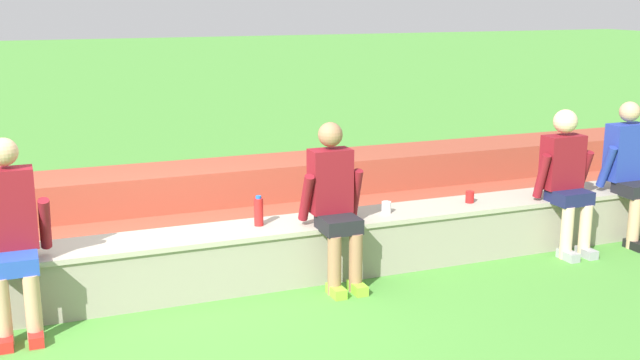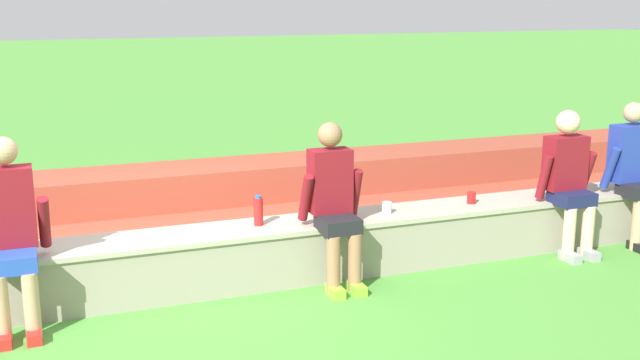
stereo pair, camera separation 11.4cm
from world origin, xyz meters
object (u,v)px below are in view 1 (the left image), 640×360
(person_center, at_px, (335,201))
(plastic_cup_middle, at_px, (386,207))
(water_bottle_mid_left, at_px, (259,212))
(person_left_of_center, at_px, (11,233))
(plastic_cup_left_end, at_px, (639,179))
(person_far_right, at_px, (631,169))
(plastic_cup_right_end, at_px, (470,197))
(person_right_of_center, at_px, (566,177))

(person_center, xyz_separation_m, plastic_cup_middle, (0.58, 0.22, -0.17))
(plastic_cup_middle, bearing_deg, water_bottle_mid_left, 177.46)
(person_left_of_center, bearing_deg, plastic_cup_left_end, 2.38)
(water_bottle_mid_left, bearing_deg, plastic_cup_left_end, -0.73)
(person_center, bearing_deg, person_far_right, 0.27)
(water_bottle_mid_left, xyz_separation_m, plastic_cup_middle, (1.14, -0.05, -0.07))
(person_left_of_center, height_order, plastic_cup_right_end, person_left_of_center)
(person_left_of_center, xyz_separation_m, plastic_cup_right_end, (3.89, 0.27, -0.18))
(plastic_cup_middle, bearing_deg, plastic_cup_right_end, 1.72)
(person_center, bearing_deg, person_left_of_center, -179.49)
(person_far_right, xyz_separation_m, plastic_cup_right_end, (-1.64, 0.23, -0.18))
(person_left_of_center, height_order, plastic_cup_middle, person_left_of_center)
(plastic_cup_middle, relative_size, plastic_cup_right_end, 0.95)
(person_far_right, bearing_deg, plastic_cup_middle, 175.31)
(person_right_of_center, distance_m, water_bottle_mid_left, 2.88)
(person_left_of_center, distance_m, plastic_cup_left_end, 5.86)
(person_left_of_center, distance_m, person_center, 2.45)
(person_left_of_center, bearing_deg, person_far_right, 0.38)
(person_left_of_center, height_order, person_far_right, person_left_of_center)
(person_far_right, distance_m, plastic_cup_left_end, 0.41)
(plastic_cup_left_end, bearing_deg, water_bottle_mid_left, 179.27)
(person_center, distance_m, person_right_of_center, 2.30)
(person_left_of_center, relative_size, water_bottle_mid_left, 5.49)
(plastic_cup_middle, xyz_separation_m, plastic_cup_right_end, (0.86, 0.03, 0.00))
(water_bottle_mid_left, height_order, plastic_cup_left_end, water_bottle_mid_left)
(plastic_cup_left_end, bearing_deg, plastic_cup_middle, -179.99)
(water_bottle_mid_left, bearing_deg, person_left_of_center, -171.16)
(person_right_of_center, relative_size, plastic_cup_middle, 13.07)
(plastic_cup_middle, bearing_deg, person_left_of_center, -175.43)
(person_far_right, xyz_separation_m, plastic_cup_middle, (-2.51, 0.21, -0.18))
(person_far_right, distance_m, plastic_cup_middle, 2.52)
(water_bottle_mid_left, bearing_deg, plastic_cup_middle, -2.54)
(person_far_right, bearing_deg, person_right_of_center, -177.61)
(person_left_of_center, relative_size, plastic_cup_left_end, 12.17)
(plastic_cup_middle, bearing_deg, plastic_cup_left_end, 0.01)
(plastic_cup_middle, bearing_deg, person_far_right, -4.69)
(water_bottle_mid_left, bearing_deg, person_right_of_center, -5.77)
(plastic_cup_right_end, bearing_deg, plastic_cup_left_end, -0.74)
(person_far_right, relative_size, plastic_cup_left_end, 11.92)
(person_right_of_center, relative_size, person_far_right, 0.98)
(person_center, height_order, plastic_cup_right_end, person_center)
(water_bottle_mid_left, relative_size, plastic_cup_left_end, 2.22)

